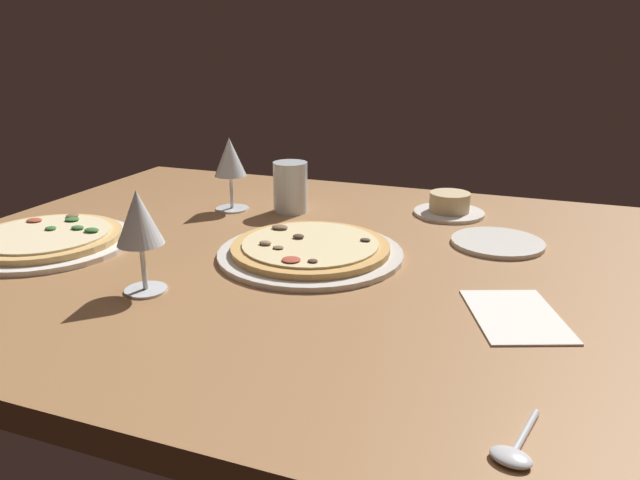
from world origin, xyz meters
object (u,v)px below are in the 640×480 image
Objects in this scene: ramekin_on_saucer at (449,206)px; side_plate at (498,243)px; water_glass at (290,189)px; paper_menu at (516,316)px; wine_glass_far at (230,160)px; spoon at (515,450)px; pizza_side at (46,240)px; wine_glass_near at (139,221)px; pizza_main at (310,250)px.

side_plate is (11.82, -17.19, -1.54)cm from ramekin_on_saucer.
water_glass reaches higher than paper_menu.
wine_glass_far reaches higher than spoon.
paper_menu is at bearing -80.82° from side_plate.
wine_glass_near is (30.60, -11.33, 10.17)cm from pizza_side.
pizza_main reaches higher than side_plate.
water_glass is (-14.63, 25.33, 3.94)cm from pizza_main.
spoon is at bearing -19.79° from pizza_side.
spoon is at bearing -19.50° from wine_glass_near.
pizza_main is 38.26cm from paper_menu.
ramekin_on_saucer is 1.37× the size of water_glass.
ramekin_on_saucer reaches higher than pizza_main.
ramekin_on_saucer is at bearing 16.26° from water_glass.
spoon is at bearing -44.98° from wine_glass_far.
wine_glass_far is at bearing 101.82° from wine_glass_near.
pizza_side is 3.10× the size of spoon.
wine_glass_far reaches higher than wine_glass_near.
pizza_main is 35.99cm from side_plate.
wine_glass_near is (-18.26, -23.45, 10.18)cm from pizza_main.
ramekin_on_saucer is at bearing 124.51° from side_plate.
water_glass reaches higher than pizza_side.
water_glass is at bearing 13.76° from wine_glass_far.
paper_menu is at bearing -28.55° from wine_glass_far.
pizza_side is 1.86× the size of side_plate.
wine_glass_near is 60.24cm from spoon.
pizza_main and pizza_side have the same top height.
wine_glass_far is 46.55cm from wine_glass_near.
side_plate is (58.93, -4.07, -11.07)cm from wine_glass_far.
wine_glass_far is (-47.11, -13.12, 9.54)cm from ramekin_on_saucer.
side_plate is (49.39, 41.50, -10.90)cm from wine_glass_near.
wine_glass_far is 0.96× the size of paper_menu.
water_glass is at bearing 121.97° from paper_menu.
wine_glass_near reaches higher than water_glass.
ramekin_on_saucer is at bearing 103.11° from spoon.
wine_glass_near is at bearing 160.50° from spoon.
paper_menu is at bearing -19.30° from pizza_main.
spoon is at bearing -48.99° from pizza_main.
side_plate is at bearing -55.49° from ramekin_on_saucer.
water_glass is at bearing 85.75° from wine_glass_near.
pizza_main is 2.06× the size of wine_glass_near.
water_glass is (13.16, 3.22, -6.42)cm from wine_glass_far.
pizza_side is 85.49cm from side_plate.
side_plate is at bearing 77.97° from paper_menu.
spoon reaches higher than paper_menu.
side_plate is (79.99, 30.17, -0.73)cm from pizza_side.
spoon is (52.22, -68.56, -4.65)cm from water_glass.
water_glass is at bearing 47.58° from pizza_side.
ramekin_on_saucer is 0.96× the size of wine_glass_near.
pizza_side is 41.50cm from wine_glass_far.
wine_glass_far reaches higher than paper_menu.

